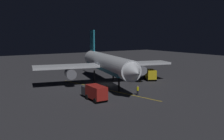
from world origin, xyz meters
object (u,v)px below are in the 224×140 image
object	(u,v)px
airliner	(106,64)
traffic_cone_near_right	(96,96)
traffic_cone_near_left	(107,86)
baggage_truck	(95,92)
ground_crew_worker	(138,90)
catering_truck	(150,75)

from	to	relation	value
airliner	traffic_cone_near_right	distance (m)	12.73
airliner	traffic_cone_near_left	size ratio (longest dim) A/B	60.35
baggage_truck	ground_crew_worker	distance (m)	8.40
catering_truck	ground_crew_worker	size ratio (longest dim) A/B	3.43
baggage_truck	ground_crew_worker	size ratio (longest dim) A/B	3.51
traffic_cone_near_left	traffic_cone_near_right	world-z (taller)	same
ground_crew_worker	traffic_cone_near_left	xyz separation A→B (m)	(1.01, -9.12, -0.64)
airliner	baggage_truck	xyz separation A→B (m)	(8.89, 10.57, -3.33)
airliner	ground_crew_worker	size ratio (longest dim) A/B	19.08
baggage_truck	airliner	bearing A→B (deg)	-130.07
ground_crew_worker	baggage_truck	bearing A→B (deg)	-9.32
airliner	catering_truck	bearing A→B (deg)	172.93
traffic_cone_near_left	traffic_cone_near_right	xyz separation A→B (m)	(6.23, 6.21, 0.00)
airliner	ground_crew_worker	xyz separation A→B (m)	(0.61, 11.93, -3.75)
catering_truck	traffic_cone_near_left	world-z (taller)	catering_truck
baggage_truck	traffic_cone_near_right	world-z (taller)	baggage_truck
catering_truck	traffic_cone_near_right	xyz separation A→B (m)	(19.48, 7.57, -1.05)
catering_truck	ground_crew_worker	distance (m)	16.13
traffic_cone_near_left	ground_crew_worker	bearing A→B (deg)	96.31
baggage_truck	catering_truck	bearing A→B (deg)	-156.03
catering_truck	traffic_cone_near_left	size ratio (longest dim) A/B	10.86
baggage_truck	traffic_cone_near_right	distance (m)	2.15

